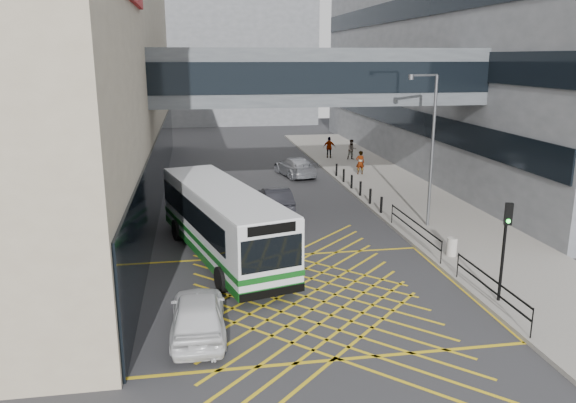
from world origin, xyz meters
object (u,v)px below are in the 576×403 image
car_dark (276,199)px  car_silver (295,166)px  pedestrian_a (360,163)px  street_lamp (430,142)px  litter_bin (452,247)px  traffic_light (505,238)px  pedestrian_b (352,150)px  bus (221,220)px  car_white (198,314)px  pedestrian_c (329,148)px

car_dark → car_silver: 9.76m
car_dark → pedestrian_a: size_ratio=2.56×
street_lamp → litter_bin: size_ratio=9.54×
traffic_light → pedestrian_b: bearing=103.1°
bus → car_white: bus is taller
street_lamp → pedestrian_b: 19.44m
bus → pedestrian_b: bearing=45.6°
car_dark → traffic_light: traffic_light is taller
car_white → car_dark: size_ratio=1.04×
car_silver → street_lamp: street_lamp is taller
litter_bin → pedestrian_b: 23.55m
car_silver → car_dark: bearing=62.0°
pedestrian_a → pedestrian_b: size_ratio=1.04×
pedestrian_b → pedestrian_c: (-1.68, 1.07, 0.06)m
litter_bin → pedestrian_a: (1.06, 17.45, 0.47)m
litter_bin → pedestrian_b: (2.13, 23.45, 0.44)m
car_dark → pedestrian_a: pedestrian_a is taller
car_dark → pedestrian_a: 11.30m
car_white → car_silver: size_ratio=0.96×
car_white → street_lamp: 15.47m
bus → car_white: 7.29m
car_dark → bus: bearing=62.3°
street_lamp → litter_bin: (-0.61, -4.39, -3.93)m
pedestrian_a → car_white: bearing=65.3°
traffic_light → pedestrian_a: (1.50, 22.18, -1.49)m
pedestrian_a → pedestrian_b: bearing=-96.8°
car_dark → pedestrian_b: (8.56, 14.46, 0.30)m
car_white → pedestrian_b: bearing=-113.7°
bus → car_silver: bus is taller
traffic_light → litter_bin: (0.44, 4.73, -1.96)m
traffic_light → pedestrian_b: (2.57, 28.18, -1.53)m
car_dark → traffic_light: 15.09m
pedestrian_a → pedestrian_c: 7.11m
pedestrian_b → car_silver: bearing=-140.0°
pedestrian_c → pedestrian_b: bearing=161.2°
traffic_light → pedestrian_a: size_ratio=2.09×
car_silver → street_lamp: size_ratio=0.63×
car_silver → litter_bin: bearing=89.9°
pedestrian_b → car_dark: bearing=-122.3°
car_white → pedestrian_c: size_ratio=2.58×
car_white → pedestrian_c: bearing=-110.2°
bus → car_silver: 17.52m
street_lamp → pedestrian_b: bearing=70.8°
pedestrian_a → traffic_light: bearing=89.4°
traffic_light → car_dark: bearing=131.9°
traffic_light → pedestrian_b: 28.34m
traffic_light → pedestrian_a: 22.28m
street_lamp → pedestrian_b: street_lamp is taller
car_silver → litter_bin: (3.62, -18.34, -0.18)m
pedestrian_a → pedestrian_b: pedestrian_a is taller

